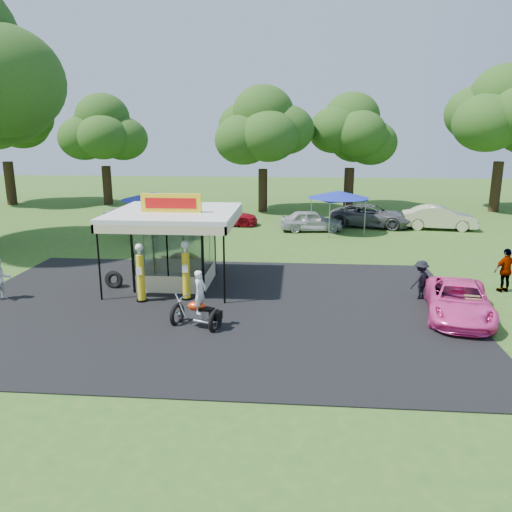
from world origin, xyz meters
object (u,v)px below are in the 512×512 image
Objects in this scene: a_frame_sign at (471,309)px; bg_car_d at (371,216)px; pink_sedan at (459,300)px; kiosk_car at (188,261)px; gas_pump_left at (141,274)px; motorcycle at (199,305)px; spectator_east_a at (421,280)px; bg_car_b at (225,216)px; bg_car_c at (311,221)px; tent_west at (153,196)px; bg_car_e at (439,218)px; gas_pump_right at (186,272)px; bg_car_a at (133,216)px; gas_station_kiosk at (176,246)px; spectator_east_b at (506,270)px; spectator_west at (0,280)px; tent_east at (338,195)px.

bg_car_d is (-1.05, 18.71, 0.31)m from a_frame_sign.
kiosk_car is at bearing 165.35° from pink_sedan.
gas_pump_left is 0.87× the size of kiosk_car.
a_frame_sign is at bearing 26.50° from motorcycle.
spectator_east_a is 19.07m from bg_car_b.
bg_car_c is 0.75× the size of bg_car_d.
a_frame_sign is at bearing -168.20° from bg_car_c.
tent_west is (-14.46, 11.51, 1.85)m from spectator_east_a.
tent_west is (-15.38, 13.56, 2.00)m from pink_sedan.
bg_car_e reaches higher than kiosk_car.
spectator_east_a is (9.59, 0.92, -0.38)m from gas_pump_right.
bg_car_c is at bearing -103.10° from bg_car_b.
bg_car_d is (9.81, 17.14, -0.40)m from gas_pump_right.
bg_car_a is 0.87× the size of bg_car_b.
bg_car_c is at bearing 70.15° from gas_pump_right.
a_frame_sign is 0.23× the size of bg_car_a.
gas_station_kiosk is 0.94× the size of bg_car_d.
tent_west is at bearing 129.68° from motorcycle.
spectator_east_b is 25.34m from bg_car_a.
tent_west reaches higher than bg_car_a.
spectator_east_b is at bearing -113.14° from bg_car_a.
kiosk_car is (0.85, 4.77, -0.69)m from gas_pump_left.
spectator_west is (-7.56, -0.69, -0.32)m from gas_pump_right.
spectator_west is 24.89m from bg_car_d.
gas_station_kiosk reaches higher than bg_car_e.
spectator_west reaches higher than a_frame_sign.
kiosk_car is 9.24m from tent_west.
spectator_east_a is at bearing 0.80° from spectator_east_b.
gas_pump_left is 2.54× the size of a_frame_sign.
bg_car_c is 0.85× the size of bg_car_e.
bg_car_b is 1.17× the size of tent_east.
bg_car_d is (0.21, 16.22, -0.02)m from spectator_east_a.
gas_pump_right is 7.60m from spectator_west.
gas_pump_left is at bearing -167.05° from gas_pump_right.
gas_pump_left is 0.42× the size of bg_car_d.
pink_sedan is 1.13× the size of tent_west.
tent_west is (-19.35, -4.09, 1.84)m from bg_car_e.
bg_car_e reaches higher than bg_car_a.
pink_sedan is 0.95× the size of bg_car_e.
spectator_west is 0.41× the size of bg_car_c.
tent_east is (-2.60, -2.44, 1.80)m from bg_car_d.
bg_car_b is at bearing 86.88° from gas_pump_left.
spectator_east_a reaches higher than a_frame_sign.
pink_sedan is 4.47m from spectator_east_b.
gas_pump_left is 0.57× the size of bg_car_c.
motorcycle is (2.86, -2.54, -0.32)m from gas_pump_left.
motorcycle is at bearing -68.82° from tent_west.
spectator_east_b is 0.45× the size of bg_car_c.
gas_station_kiosk reaches higher than tent_east.
gas_pump_left is 3.84m from motorcycle.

